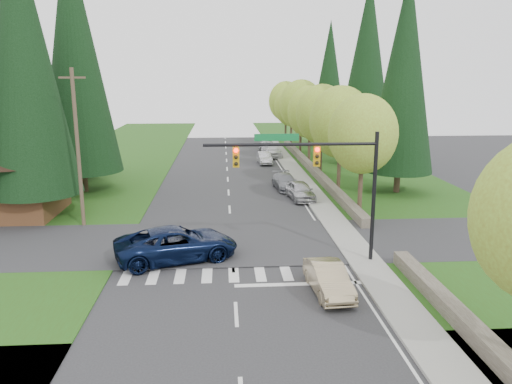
{
  "coord_description": "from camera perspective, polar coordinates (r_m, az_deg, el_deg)",
  "views": [
    {
      "loc": [
        -0.46,
        -19.7,
        9.43
      ],
      "look_at": [
        1.49,
        8.94,
        2.8
      ],
      "focal_mm": 35.0,
      "sensor_mm": 36.0,
      "label": 1
    }
  ],
  "objects": [
    {
      "name": "conifer_e_a",
      "position": [
        42.25,
        16.56,
        12.98
      ],
      "size": [
        5.44,
        5.44,
        17.8
      ],
      "color": "#38281C",
      "rests_on": "ground"
    },
    {
      "name": "sedan_champagne",
      "position": [
        22.76,
        8.27,
        -9.78
      ],
      "size": [
        1.72,
        4.15,
        1.34
      ],
      "primitive_type": "imported",
      "rotation": [
        0.0,
        0.0,
        0.08
      ],
      "color": "tan",
      "rests_on": "ground"
    },
    {
      "name": "conifer_w_b",
      "position": [
        40.78,
        -26.94,
        12.15
      ],
      "size": [
        5.44,
        5.44,
        17.8
      ],
      "color": "#38281C",
      "rests_on": "ground"
    },
    {
      "name": "grass_west",
      "position": [
        42.68,
        -20.87,
        -0.58
      ],
      "size": [
        14.0,
        110.0,
        0.06
      ],
      "primitive_type": "cube",
      "color": "#284B14",
      "rests_on": "ground"
    },
    {
      "name": "stone_wall_north",
      "position": [
        51.33,
        6.35,
        2.74
      ],
      "size": [
        0.7,
        40.0,
        0.7
      ],
      "primitive_type": "cube",
      "color": "#4C4438",
      "rests_on": "ground"
    },
    {
      "name": "cross_street",
      "position": [
        29.26,
        -2.79,
        -5.81
      ],
      "size": [
        120.0,
        8.0,
        0.1
      ],
      "primitive_type": "cube",
      "color": "#28282B",
      "rests_on": "ground"
    },
    {
      "name": "utility_pole",
      "position": [
        33.24,
        -19.71,
        4.84
      ],
      "size": [
        1.6,
        0.24,
        10.0
      ],
      "color": "#473828",
      "rests_on": "ground"
    },
    {
      "name": "grass_east",
      "position": [
        42.96,
        14.48,
        -0.05
      ],
      "size": [
        14.0,
        110.0,
        0.06
      ],
      "primitive_type": "cube",
      "color": "#284B14",
      "rests_on": "ground"
    },
    {
      "name": "decid_tree_4",
      "position": [
        62.55,
        5.17,
        9.87
      ],
      "size": [
        5.4,
        5.4,
        9.18
      ],
      "color": "#38281C",
      "rests_on": "ground"
    },
    {
      "name": "ground",
      "position": [
        21.84,
        -2.36,
        -12.58
      ],
      "size": [
        120.0,
        120.0,
        0.0
      ],
      "primitive_type": "plane",
      "color": "#28282B",
      "rests_on": "ground"
    },
    {
      "name": "conifer_w_c",
      "position": [
        43.31,
        -20.02,
        14.72
      ],
      "size": [
        6.46,
        6.46,
        20.8
      ],
      "color": "#38281C",
      "rests_on": "ground"
    },
    {
      "name": "decid_tree_5",
      "position": [
        69.47,
        4.09,
        9.76
      ],
      "size": [
        4.8,
        4.8,
        8.3
      ],
      "color": "#38281C",
      "rests_on": "ground"
    },
    {
      "name": "parked_car_b",
      "position": [
        42.95,
        3.38,
        1.19
      ],
      "size": [
        2.19,
        4.6,
        1.29
      ],
      "primitive_type": "imported",
      "rotation": [
        0.0,
        0.0,
        0.09
      ],
      "color": "gray",
      "rests_on": "ground"
    },
    {
      "name": "conifer_e_c",
      "position": [
        69.22,
        8.38,
        12.76
      ],
      "size": [
        5.1,
        5.1,
        16.8
      ],
      "color": "#38281C",
      "rests_on": "ground"
    },
    {
      "name": "parked_car_c",
      "position": [
        55.54,
        0.98,
        3.91
      ],
      "size": [
        1.54,
        3.97,
        1.29
      ],
      "primitive_type": "imported",
      "rotation": [
        0.0,
        0.0,
        0.05
      ],
      "color": "silver",
      "rests_on": "ground"
    },
    {
      "name": "traffic_signal",
      "position": [
        25.07,
        7.29,
        2.69
      ],
      "size": [
        8.7,
        0.37,
        6.8
      ],
      "color": "black",
      "rests_on": "ground"
    },
    {
      "name": "conifer_w_e",
      "position": [
        49.59,
        -20.29,
        13.23
      ],
      "size": [
        5.78,
        5.78,
        18.8
      ],
      "color": "#38281C",
      "rests_on": "ground"
    },
    {
      "name": "parked_car_d",
      "position": [
        60.32,
        1.93,
        4.79
      ],
      "size": [
        1.98,
        4.79,
        1.63
      ],
      "primitive_type": "imported",
      "rotation": [
        0.0,
        0.0,
        0.01
      ],
      "color": "silver",
      "rests_on": "ground"
    },
    {
      "name": "stone_wall_south",
      "position": [
        21.06,
        22.73,
        -13.63
      ],
      "size": [
        0.7,
        14.0,
        0.7
      ],
      "primitive_type": "cube",
      "color": "#4C4438",
      "rests_on": "ground"
    },
    {
      "name": "decid_tree_6",
      "position": [
        76.39,
        3.44,
        10.31
      ],
      "size": [
        5.2,
        5.2,
        8.86
      ],
      "color": "#38281C",
      "rests_on": "ground"
    },
    {
      "name": "curb_east",
      "position": [
        43.23,
        4.87,
        0.45
      ],
      "size": [
        0.2,
        80.0,
        0.13
      ],
      "primitive_type": "cube",
      "color": "gray",
      "rests_on": "ground"
    },
    {
      "name": "decid_tree_2",
      "position": [
        48.77,
        7.52,
        8.78
      ],
      "size": [
        5.0,
        5.0,
        8.82
      ],
      "color": "#38281C",
      "rests_on": "ground"
    },
    {
      "name": "decid_tree_1",
      "position": [
        42.01,
        9.66,
        7.87
      ],
      "size": [
        5.2,
        5.2,
        8.8
      ],
      "color": "#38281C",
      "rests_on": "ground"
    },
    {
      "name": "parked_car_a",
      "position": [
        39.31,
        5.08,
        0.16
      ],
      "size": [
        2.2,
        4.42,
        1.45
      ],
      "primitive_type": "imported",
      "rotation": [
        0.0,
        0.0,
        0.12
      ],
      "color": "#B4B3B9",
      "rests_on": "ground"
    },
    {
      "name": "parked_car_e",
      "position": [
        63.64,
        1.34,
        5.15
      ],
      "size": [
        2.08,
        5.01,
        1.45
      ],
      "primitive_type": "imported",
      "rotation": [
        0.0,
        0.0,
        0.01
      ],
      "color": "#A1A1A6",
      "rests_on": "ground"
    },
    {
      "name": "decid_tree_0",
      "position": [
        35.26,
        12.12,
        6.48
      ],
      "size": [
        4.8,
        4.8,
        8.37
      ],
      "color": "#38281C",
      "rests_on": "ground"
    },
    {
      "name": "suv_navy",
      "position": [
        26.63,
        -9.05,
        -5.87
      ],
      "size": [
        6.98,
        4.77,
        1.77
      ],
      "primitive_type": "imported",
      "rotation": [
        0.0,
        0.0,
        1.88
      ],
      "color": "#0A1432",
      "rests_on": "ground"
    },
    {
      "name": "brown_building",
      "position": [
        38.14,
        -26.25,
        2.17
      ],
      "size": [
        8.4,
        8.4,
        5.4
      ],
      "color": "#4C2D19",
      "rests_on": "ground"
    },
    {
      "name": "decid_tree_3",
      "position": [
        55.67,
        6.2,
        9.06
      ],
      "size": [
        5.0,
        5.0,
        8.55
      ],
      "color": "#38281C",
      "rests_on": "ground"
    },
    {
      "name": "sidewalk_east",
      "position": [
        43.36,
        5.98,
        0.47
      ],
      "size": [
        1.8,
        80.0,
        0.13
      ],
      "primitive_type": "cube",
      "color": "gray",
      "rests_on": "ground"
    },
    {
      "name": "conifer_e_b",
      "position": [
        55.89,
        12.56,
        14.11
      ],
      "size": [
        6.12,
        6.12,
        19.8
      ],
      "color": "#38281C",
      "rests_on": "ground"
    },
    {
      "name": "conifer_w_a",
      "position": [
        35.98,
        -25.07,
        14.0
      ],
      "size": [
        6.12,
        6.12,
        19.8
      ],
      "color": "#38281C",
      "rests_on": "ground"
    }
  ]
}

